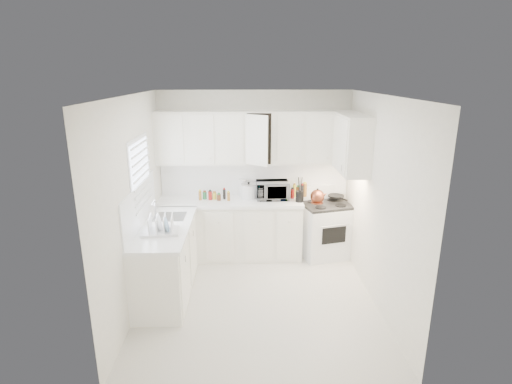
{
  "coord_description": "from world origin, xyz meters",
  "views": [
    {
      "loc": [
        -0.14,
        -4.68,
        2.84
      ],
      "look_at": [
        0.0,
        0.7,
        1.25
      ],
      "focal_mm": 28.28,
      "sensor_mm": 36.0,
      "label": 1
    }
  ],
  "objects_px": {
    "stove": "(326,223)",
    "rice_cooker": "(249,190)",
    "tea_kettle": "(317,196)",
    "microwave": "(272,188)",
    "utensil_crock": "(300,189)",
    "dish_rack": "(160,223)"
  },
  "relations": [
    {
      "from": "stove",
      "to": "tea_kettle",
      "type": "relative_size",
      "value": 4.19
    },
    {
      "from": "rice_cooker",
      "to": "utensil_crock",
      "type": "distance_m",
      "value": 0.81
    },
    {
      "from": "microwave",
      "to": "dish_rack",
      "type": "relative_size",
      "value": 1.13
    },
    {
      "from": "microwave",
      "to": "rice_cooker",
      "type": "distance_m",
      "value": 0.38
    },
    {
      "from": "microwave",
      "to": "rice_cooker",
      "type": "xyz_separation_m",
      "value": [
        -0.37,
        0.06,
        -0.04
      ]
    },
    {
      "from": "stove",
      "to": "dish_rack",
      "type": "bearing_deg",
      "value": -165.3
    },
    {
      "from": "rice_cooker",
      "to": "stove",
      "type": "bearing_deg",
      "value": -12.95
    },
    {
      "from": "dish_rack",
      "to": "utensil_crock",
      "type": "bearing_deg",
      "value": 26.09
    },
    {
      "from": "utensil_crock",
      "to": "dish_rack",
      "type": "xyz_separation_m",
      "value": [
        -1.88,
        -1.2,
        -0.08
      ]
    },
    {
      "from": "stove",
      "to": "rice_cooker",
      "type": "bearing_deg",
      "value": 159.73
    },
    {
      "from": "tea_kettle",
      "to": "rice_cooker",
      "type": "xyz_separation_m",
      "value": [
        -1.04,
        0.28,
        0.02
      ]
    },
    {
      "from": "stove",
      "to": "utensil_crock",
      "type": "bearing_deg",
      "value": 178.52
    },
    {
      "from": "stove",
      "to": "dish_rack",
      "type": "xyz_separation_m",
      "value": [
        -2.32,
        -1.3,
        0.51
      ]
    },
    {
      "from": "utensil_crock",
      "to": "tea_kettle",
      "type": "bearing_deg",
      "value": -12.36
    },
    {
      "from": "rice_cooker",
      "to": "dish_rack",
      "type": "relative_size",
      "value": 0.58
    },
    {
      "from": "tea_kettle",
      "to": "utensil_crock",
      "type": "bearing_deg",
      "value": -167.44
    },
    {
      "from": "tea_kettle",
      "to": "microwave",
      "type": "xyz_separation_m",
      "value": [
        -0.67,
        0.22,
        0.06
      ]
    },
    {
      "from": "microwave",
      "to": "dish_rack",
      "type": "bearing_deg",
      "value": -140.32
    },
    {
      "from": "tea_kettle",
      "to": "microwave",
      "type": "distance_m",
      "value": 0.71
    },
    {
      "from": "stove",
      "to": "microwave",
      "type": "height_order",
      "value": "microwave"
    },
    {
      "from": "dish_rack",
      "to": "microwave",
      "type": "bearing_deg",
      "value": 36.29
    },
    {
      "from": "tea_kettle",
      "to": "dish_rack",
      "type": "height_order",
      "value": "dish_rack"
    }
  ]
}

